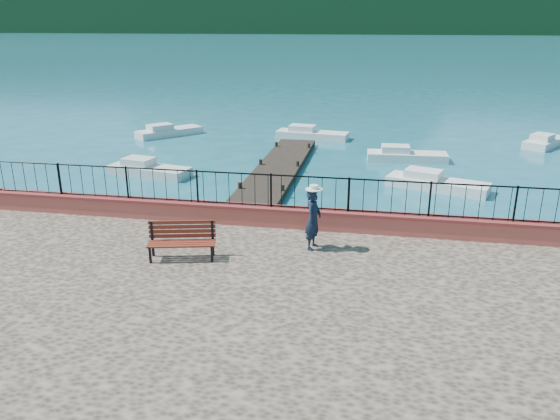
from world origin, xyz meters
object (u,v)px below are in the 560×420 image
(boat_2, at_px, (407,153))
(boat_4, at_px, (312,132))
(boat_5, at_px, (545,139))
(boat_0, at_px, (149,167))
(boat_3, at_px, (169,129))
(person, at_px, (313,219))
(boat_1, at_px, (438,180))
(park_bench, at_px, (182,248))

(boat_2, height_order, boat_4, same)
(boat_5, bearing_deg, boat_0, 150.50)
(boat_4, bearing_deg, boat_3, -167.67)
(person, xyz_separation_m, boat_1, (4.11, 10.10, -1.60))
(boat_1, height_order, boat_2, same)
(boat_0, relative_size, boat_2, 0.97)
(park_bench, height_order, boat_2, park_bench)
(person, relative_size, boat_5, 0.46)
(person, distance_m, boat_2, 15.37)
(boat_1, relative_size, boat_4, 0.97)
(boat_0, distance_m, boat_5, 22.19)
(person, xyz_separation_m, boat_5, (10.91, 19.95, -1.60))
(park_bench, bearing_deg, boat_0, 104.18)
(person, bearing_deg, park_bench, 124.24)
(park_bench, distance_m, boat_0, 12.64)
(park_bench, distance_m, boat_3, 21.80)
(boat_3, distance_m, boat_5, 22.37)
(boat_5, bearing_deg, boat_2, 155.82)
(boat_4, bearing_deg, boat_5, 8.74)
(boat_4, bearing_deg, park_bench, -84.28)
(boat_2, bearing_deg, boat_3, 162.30)
(park_bench, xyz_separation_m, boat_5, (14.04, 21.19, -1.08))
(person, distance_m, boat_5, 22.79)
(park_bench, bearing_deg, boat_3, 99.30)
(person, relative_size, boat_3, 0.39)
(park_bench, xyz_separation_m, boat_2, (6.13, 16.23, -1.08))
(boat_0, height_order, boat_3, same)
(person, relative_size, boat_1, 0.38)
(park_bench, bearing_deg, boat_2, 56.20)
(person, xyz_separation_m, boat_0, (-8.91, 9.96, -1.60))
(park_bench, distance_m, boat_5, 25.44)
(person, xyz_separation_m, boat_4, (-2.50, 19.65, -1.60))
(person, bearing_deg, boat_5, -15.99)
(boat_0, relative_size, boat_5, 1.11)
(boat_1, bearing_deg, boat_0, -159.84)
(boat_2, distance_m, boat_5, 9.33)
(boat_1, bearing_deg, boat_2, 122.32)
(person, height_order, boat_1, person)
(boat_5, bearing_deg, boat_3, 126.44)
(boat_0, bearing_deg, boat_4, 68.12)
(boat_5, bearing_deg, boat_1, 179.14)
(boat_0, bearing_deg, person, -36.59)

